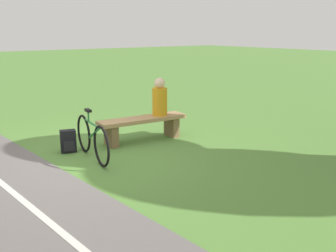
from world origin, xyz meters
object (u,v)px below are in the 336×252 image
(person_seated, at_px, (160,99))
(bench, at_px, (143,125))
(bicycle, at_px, (92,138))
(backpack, at_px, (68,141))

(person_seated, bearing_deg, bench, -0.00)
(person_seated, relative_size, bicycle, 0.48)
(bench, distance_m, backpack, 1.63)
(bench, height_order, person_seated, person_seated)
(bicycle, bearing_deg, person_seated, 109.63)
(bicycle, bearing_deg, bench, 114.64)
(person_seated, height_order, bicycle, person_seated)
(bench, height_order, backpack, bench)
(bench, xyz_separation_m, bicycle, (1.41, 0.44, 0.03))
(bench, relative_size, person_seated, 2.42)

